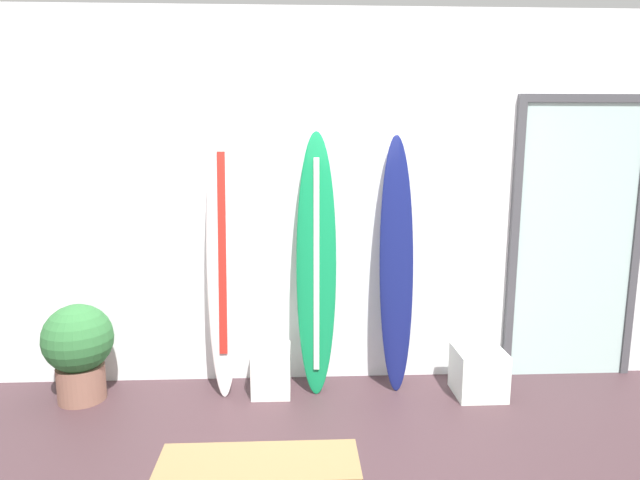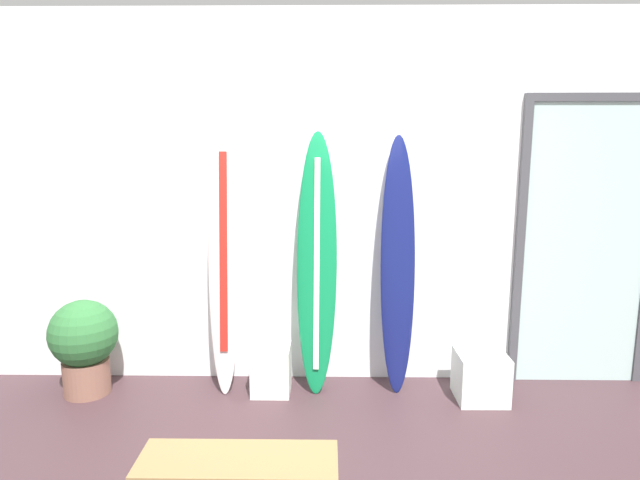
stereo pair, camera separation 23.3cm
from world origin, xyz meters
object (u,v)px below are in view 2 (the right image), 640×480
at_px(display_block_left, 271,369).
at_px(potted_plant, 84,342).
at_px(surfboard_ivory, 224,252).
at_px(glass_door, 585,239).
at_px(bench, 238,470).
at_px(surfboard_navy, 398,266).
at_px(display_block_center, 481,376).
at_px(surfboard_emerald, 317,265).

height_order(display_block_left, potted_plant, potted_plant).
bearing_deg(potted_plant, surfboard_ivory, 6.62).
height_order(glass_door, potted_plant, glass_door).
bearing_deg(bench, surfboard_navy, 61.26).
bearing_deg(potted_plant, display_block_center, -1.04).
bearing_deg(glass_door, bench, -141.95).
bearing_deg(potted_plant, bench, -48.09).
xyz_separation_m(surfboard_navy, display_block_center, (0.60, -0.19, -0.78)).
bearing_deg(bench, display_block_center, 44.52).
distance_m(surfboard_emerald, surfboard_navy, 0.59).
relative_size(display_block_left, bench, 0.39).
relative_size(surfboard_ivory, potted_plant, 2.96).
distance_m(surfboard_navy, glass_door, 1.44).
relative_size(surfboard_emerald, potted_plant, 2.71).
bearing_deg(display_block_center, surfboard_navy, 162.66).
relative_size(surfboard_emerald, display_block_left, 5.41).
relative_size(glass_door, bench, 2.42).
height_order(surfboard_emerald, surfboard_navy, surfboard_emerald).
distance_m(display_block_left, display_block_center, 1.53).
relative_size(surfboard_navy, display_block_left, 5.34).
bearing_deg(surfboard_ivory, bench, -78.01).
bearing_deg(surfboard_ivory, surfboard_navy, 0.63).
relative_size(display_block_left, display_block_center, 1.01).
relative_size(surfboard_navy, glass_door, 0.87).
distance_m(display_block_center, glass_door, 1.31).
xyz_separation_m(surfboard_emerald, bench, (-0.33, -1.67, -0.57)).
height_order(surfboard_navy, display_block_left, surfboard_navy).
bearing_deg(bench, display_block_left, 90.51).
xyz_separation_m(surfboard_ivory, potted_plant, (-1.03, -0.12, -0.65)).
distance_m(surfboard_ivory, display_block_center, 2.07).
bearing_deg(glass_door, potted_plant, -175.58).
distance_m(surfboard_ivory, potted_plant, 1.23).
height_order(surfboard_ivory, bench, surfboard_ivory).
bearing_deg(bench, glass_door, 38.05).
bearing_deg(display_block_left, glass_door, 6.09).
xyz_separation_m(surfboard_emerald, potted_plant, (-1.71, -0.12, -0.55)).
bearing_deg(surfboard_ivory, display_block_left, -13.76).
height_order(surfboard_navy, potted_plant, surfboard_navy).
height_order(surfboard_ivory, display_block_left, surfboard_ivory).
distance_m(surfboard_ivory, display_block_left, 0.94).
relative_size(surfboard_emerald, bench, 2.12).
bearing_deg(display_block_center, display_block_left, 176.66).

